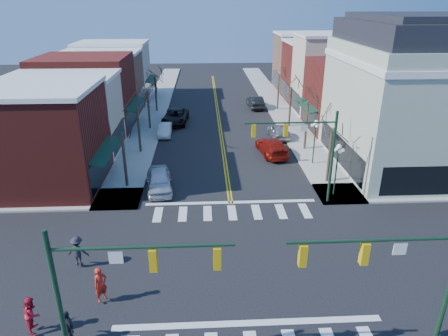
{
  "coord_description": "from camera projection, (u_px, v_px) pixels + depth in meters",
  "views": [
    {
      "loc": [
        -1.92,
        -19.27,
        14.4
      ],
      "look_at": [
        -0.5,
        8.0,
        2.8
      ],
      "focal_mm": 32.0,
      "sensor_mm": 36.0,
      "label": 1
    }
  ],
  "objects": [
    {
      "name": "bldg_left_brick_b",
      "position": [
        87.0,
        94.0,
        46.31
      ],
      "size": [
        10.0,
        9.0,
        8.5
      ],
      "primitive_type": "cube",
      "color": "maroon",
      "rests_on": "ground"
    },
    {
      "name": "traffic_mast_near_right",
      "position": [
        405.0,
        277.0,
        15.06
      ],
      "size": [
        6.6,
        0.28,
        7.2
      ],
      "color": "#14331E",
      "rests_on": "ground"
    },
    {
      "name": "bldg_right_brick_b",
      "position": [
        318.0,
        72.0,
        60.2
      ],
      "size": [
        10.0,
        8.0,
        8.5
      ],
      "primitive_type": "cube",
      "color": "maroon",
      "rests_on": "ground"
    },
    {
      "name": "sidewalk_right",
      "position": [
        305.0,
        146.0,
        42.21
      ],
      "size": [
        3.5,
        70.0,
        0.15
      ],
      "primitive_type": "cube",
      "color": "#9E9B93",
      "rests_on": "ground"
    },
    {
      "name": "tree_right_b",
      "position": [
        306.0,
        126.0,
        40.29
      ],
      "size": [
        0.24,
        0.24,
        5.18
      ],
      "primitive_type": "cylinder",
      "color": "#382B21",
      "rests_on": "ground"
    },
    {
      "name": "bldg_left_stucco_a",
      "position": [
        66.0,
        117.0,
        39.15
      ],
      "size": [
        10.0,
        7.0,
        7.5
      ],
      "primitive_type": "cube",
      "color": "beige",
      "rests_on": "ground"
    },
    {
      "name": "lamppost_midblock",
      "position": [
        315.0,
        135.0,
        36.46
      ],
      "size": [
        0.36,
        0.36,
        4.33
      ],
      "color": "#14331E",
      "rests_on": "ground"
    },
    {
      "name": "bldg_left_brick_a",
      "position": [
        35.0,
        140.0,
        31.93
      ],
      "size": [
        10.0,
        8.5,
        8.0
      ],
      "primitive_type": "cube",
      "color": "maroon",
      "rests_on": "ground"
    },
    {
      "name": "lamppost_corner",
      "position": [
        337.0,
        161.0,
        30.48
      ],
      "size": [
        0.36,
        0.36,
        4.33
      ],
      "color": "#14331E",
      "rests_on": "ground"
    },
    {
      "name": "traffic_mast_far_right",
      "position": [
        308.0,
        145.0,
        28.66
      ],
      "size": [
        6.6,
        0.28,
        7.2
      ],
      "color": "#14331E",
      "rests_on": "ground"
    },
    {
      "name": "bldg_right_brick_a",
      "position": [
        354.0,
        96.0,
        46.28
      ],
      "size": [
        10.0,
        8.5,
        8.0
      ],
      "primitive_type": "cube",
      "color": "maroon",
      "rests_on": "ground"
    },
    {
      "name": "bldg_right_tan",
      "position": [
        306.0,
        62.0,
        67.46
      ],
      "size": [
        10.0,
        8.0,
        9.0
      ],
      "primitive_type": "cube",
      "color": "#89644B",
      "rests_on": "ground"
    },
    {
      "name": "pedestrian_red_b",
      "position": [
        32.0,
        313.0,
        18.34
      ],
      "size": [
        0.85,
        1.0,
        1.82
      ],
      "primitive_type": "imported",
      "rotation": [
        0.0,
        0.0,
        1.76
      ],
      "color": "red",
      "rests_on": "sidewalk_left"
    },
    {
      "name": "car_right_far",
      "position": [
        255.0,
        102.0,
        56.83
      ],
      "size": [
        2.15,
        5.25,
        1.69
      ],
      "primitive_type": "imported",
      "rotation": [
        0.0,
        0.0,
        3.21
      ],
      "color": "black",
      "rests_on": "ground"
    },
    {
      "name": "bldg_left_stucco_b",
      "position": [
        114.0,
        72.0,
        61.08
      ],
      "size": [
        10.0,
        8.0,
        8.2
      ],
      "primitive_type": "cube",
      "color": "beige",
      "rests_on": "ground"
    },
    {
      "name": "traffic_mast_near_left",
      "position": [
        108.0,
        287.0,
        14.53
      ],
      "size": [
        6.6,
        0.28,
        7.2
      ],
      "color": "#14331E",
      "rests_on": "ground"
    },
    {
      "name": "tree_left_d",
      "position": [
        156.0,
        94.0,
        54.25
      ],
      "size": [
        0.24,
        0.24,
        4.9
      ],
      "primitive_type": "cylinder",
      "color": "#382B21",
      "rests_on": "ground"
    },
    {
      "name": "car_left_far",
      "position": [
        175.0,
        117.0,
        49.76
      ],
      "size": [
        3.34,
        6.37,
        1.71
      ],
      "primitive_type": "imported",
      "rotation": [
        0.0,
        0.0,
        -0.08
      ],
      "color": "black",
      "rests_on": "ground"
    },
    {
      "name": "tree_right_c",
      "position": [
        290.0,
        108.0,
        47.71
      ],
      "size": [
        0.24,
        0.24,
        4.83
      ],
      "primitive_type": "cylinder",
      "color": "#382B21",
      "rests_on": "ground"
    },
    {
      "name": "tree_left_c",
      "position": [
        149.0,
        111.0,
        46.96
      ],
      "size": [
        0.24,
        0.24,
        4.55
      ],
      "primitive_type": "cylinder",
      "color": "#382B21",
      "rests_on": "ground"
    },
    {
      "name": "car_right_near",
      "position": [
        272.0,
        147.0,
        39.77
      ],
      "size": [
        3.03,
        5.9,
        1.64
      ],
      "primitive_type": "imported",
      "rotation": [
        0.0,
        0.0,
        3.27
      ],
      "color": "maroon",
      "rests_on": "ground"
    },
    {
      "name": "tree_right_a",
      "position": [
        329.0,
        157.0,
        33.04
      ],
      "size": [
        0.24,
        0.24,
        4.62
      ],
      "primitive_type": "cylinder",
      "color": "#382B21",
      "rests_on": "ground"
    },
    {
      "name": "tree_right_d",
      "position": [
        278.0,
        93.0,
        55.04
      ],
      "size": [
        0.24,
        0.24,
        4.97
      ],
      "primitive_type": "cylinder",
      "color": "#382B21",
      "rests_on": "ground"
    },
    {
      "name": "tree_left_b",
      "position": [
        139.0,
        129.0,
        39.51
      ],
      "size": [
        0.24,
        0.24,
        5.04
      ],
      "primitive_type": "cylinder",
      "color": "#382B21",
      "rests_on": "ground"
    },
    {
      "name": "sidewalk_left",
      "position": [
        139.0,
        149.0,
        41.37
      ],
      "size": [
        3.5,
        70.0,
        0.15
      ],
      "primitive_type": "cube",
      "color": "#9E9B93",
      "rests_on": "ground"
    },
    {
      "name": "tree_left_a",
      "position": [
        125.0,
        160.0,
        32.22
      ],
      "size": [
        0.24,
        0.24,
        4.76
      ],
      "primitive_type": "cylinder",
      "color": "#382B21",
      "rests_on": "ground"
    },
    {
      "name": "ground",
      "position": [
        240.0,
        265.0,
        23.44
      ],
      "size": [
        160.0,
        160.0,
        0.0
      ],
      "primitive_type": "plane",
      "color": "black",
      "rests_on": "ground"
    },
    {
      "name": "victorian_corner",
      "position": [
        414.0,
        95.0,
        34.95
      ],
      "size": [
        12.25,
        14.25,
        13.3
      ],
      "color": "#ACBAA1",
      "rests_on": "ground"
    },
    {
      "name": "pedestrian_red_a",
      "position": [
        101.0,
        285.0,
        20.12
      ],
      "size": [
        0.82,
        0.82,
        1.92
      ],
      "primitive_type": "imported",
      "rotation": [
        0.0,
        0.0,
        0.8
      ],
      "color": "red",
      "rests_on": "sidewalk_left"
    },
    {
      "name": "bldg_right_stucco",
      "position": [
        334.0,
        76.0,
        53.01
      ],
      "size": [
        10.0,
        7.0,
        10.0
      ],
      "primitive_type": "cube",
      "color": "beige",
      "rests_on": "ground"
    },
    {
      "name": "bldg_left_tan",
      "position": [
        103.0,
        83.0,
        54.03
      ],
      "size": [
        10.0,
        7.5,
        7.8
      ],
      "primitive_type": "cube",
      "color": "#89644B",
      "rests_on": "ground"
    },
    {
      "name": "car_right_mid",
      "position": [
        279.0,
        131.0,
        44.59
      ],
      "size": [
        2.22,
        4.7,
        1.55
      ],
      "primitive_type": "imported",
      "rotation": [
        0.0,
        0.0,
        3.23
      ],
      "color": "#A2A1A6",
      "rests_on": "ground"
    },
    {
      "name": "car_left_mid",
      "position": [
        165.0,
        130.0,
        45.38
      ],
      "size": [
        1.46,
        4.1,
        1.35
      ],
      "primitive_type": "imported",
      "rotation": [
        0.0,
        0.0,
        0.01
      ],
      "color": "silver",
      "rests_on": "ground"
    },
    {
      "name": "pedestrian_dark_b",
      "position": [
        78.0,
        251.0,
        22.86
      ],
      "size": [
        1.29,
        0.86,
        1.86
      ],
      "primitive_type": "imported",
      "rotation": [
        0.0,
        0.0,
        3.0
      ],
      "color": "#212129",
      "rests_on": "sidewalk_left"
    },
    {
      "name": "pedestrian_dark_a",
      "position": [
        68.0,
        327.0,
        17.7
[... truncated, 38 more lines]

